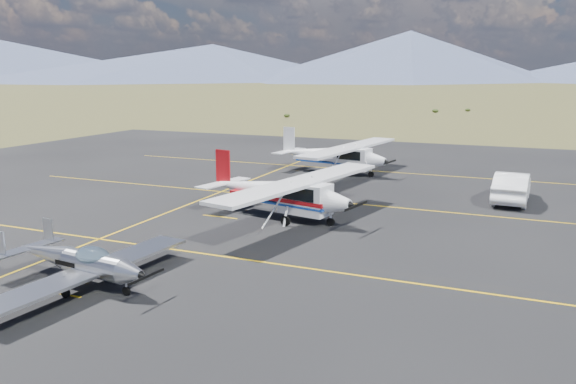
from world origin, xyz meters
The scene contains 6 objects.
ground centered at (0.00, 0.00, 0.00)m, with size 1600.00×1600.00×0.00m, color #383D1C.
apron centered at (0.00, 7.00, 0.00)m, with size 72.00×72.00×0.02m, color black.
aircraft_low_wing centered at (-2.74, -2.57, 0.86)m, with size 5.94×8.25×1.78m.
aircraft_cessna centered at (-0.08, 8.62, 1.41)m, with size 7.97×12.55×3.17m.
aircraft_plain centered at (-1.60, 21.90, 1.42)m, with size 7.70×12.67×3.20m.
sedan centered at (10.64, 17.01, 0.87)m, with size 1.81×5.20×1.71m, color white.
Camera 1 is at (10.95, -16.80, 7.22)m, focal length 35.00 mm.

